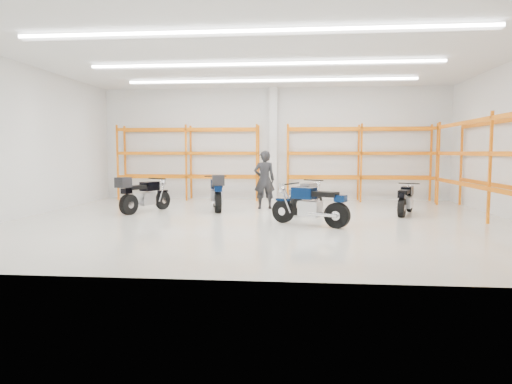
# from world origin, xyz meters

# --- Properties ---
(ground) EXTENTS (14.00, 14.00, 0.00)m
(ground) POSITION_xyz_m (0.00, 0.00, 0.00)
(ground) COLOR beige
(ground) RESTS_ON ground
(room_shell) EXTENTS (14.02, 12.02, 4.51)m
(room_shell) POSITION_xyz_m (0.00, 0.03, 3.28)
(room_shell) COLOR silver
(room_shell) RESTS_ON ground
(motorcycle_main) EXTENTS (2.03, 1.21, 1.10)m
(motorcycle_main) POSITION_xyz_m (1.39, -0.76, 0.51)
(motorcycle_main) COLOR black
(motorcycle_main) RESTS_ON ground
(motorcycle_back_a) EXTENTS (1.19, 2.14, 1.16)m
(motorcycle_back_a) POSITION_xyz_m (-3.91, 1.34, 0.56)
(motorcycle_back_a) COLOR black
(motorcycle_back_a) RESTS_ON ground
(motorcycle_back_b) EXTENTS (0.95, 2.34, 1.21)m
(motorcycle_back_b) POSITION_xyz_m (-1.65, 2.13, 0.58)
(motorcycle_back_b) COLOR black
(motorcycle_back_b) RESTS_ON ground
(motorcycle_back_c) EXTENTS (1.12, 1.90, 1.02)m
(motorcycle_back_c) POSITION_xyz_m (1.23, 1.80, 0.48)
(motorcycle_back_c) COLOR black
(motorcycle_back_c) RESTS_ON ground
(motorcycle_back_d) EXTENTS (0.94, 1.83, 0.95)m
(motorcycle_back_d) POSITION_xyz_m (4.28, 1.57, 0.44)
(motorcycle_back_d) COLOR black
(motorcycle_back_d) RESTS_ON ground
(standing_man) EXTENTS (0.81, 0.62, 1.97)m
(standing_man) POSITION_xyz_m (-0.13, 2.73, 0.98)
(standing_man) COLOR black
(standing_man) RESTS_ON ground
(structural_column) EXTENTS (0.32, 0.32, 4.50)m
(structural_column) POSITION_xyz_m (0.00, 5.82, 2.25)
(structural_column) COLOR white
(structural_column) RESTS_ON ground
(pallet_racking_back_left) EXTENTS (5.67, 0.87, 3.00)m
(pallet_racking_back_left) POSITION_xyz_m (-3.40, 5.48, 1.79)
(pallet_racking_back_left) COLOR #F66200
(pallet_racking_back_left) RESTS_ON ground
(pallet_racking_back_right) EXTENTS (5.67, 0.87, 3.00)m
(pallet_racking_back_right) POSITION_xyz_m (3.40, 5.48, 1.79)
(pallet_racking_back_right) COLOR #F66200
(pallet_racking_back_right) RESTS_ON ground
(pallet_racking_side) EXTENTS (0.87, 9.07, 3.00)m
(pallet_racking_side) POSITION_xyz_m (6.48, 0.00, 1.81)
(pallet_racking_side) COLOR #F66200
(pallet_racking_side) RESTS_ON ground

